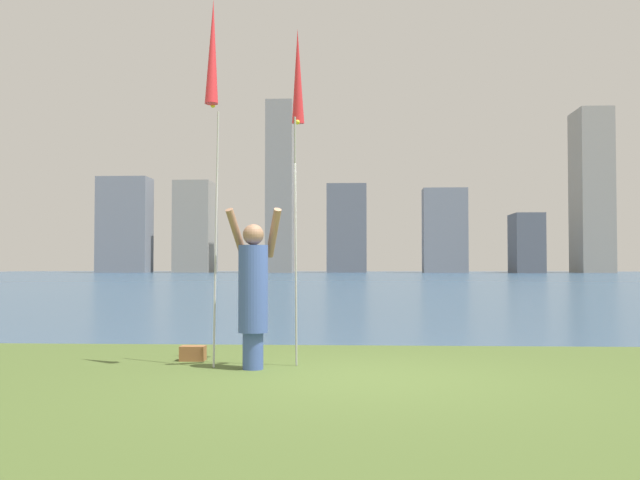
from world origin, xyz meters
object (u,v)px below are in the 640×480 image
kite_flag_right (298,85)px  bag (193,353)px  kite_flag_left (213,61)px  person (253,290)px

kite_flag_right → bag: (-1.39, 0.26, -3.46)m
kite_flag_left → kite_flag_right: kite_flag_left is taller
kite_flag_left → bag: size_ratio=14.07×
kite_flag_right → bag: kite_flag_right is taller
person → bag: size_ratio=6.09×
bag → kite_flag_right: bearing=-10.5°
kite_flag_right → kite_flag_left: bearing=-151.2°
kite_flag_right → bag: 3.74m
person → kite_flag_left: kite_flag_left is taller
bag → kite_flag_left: bearing=-63.3°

